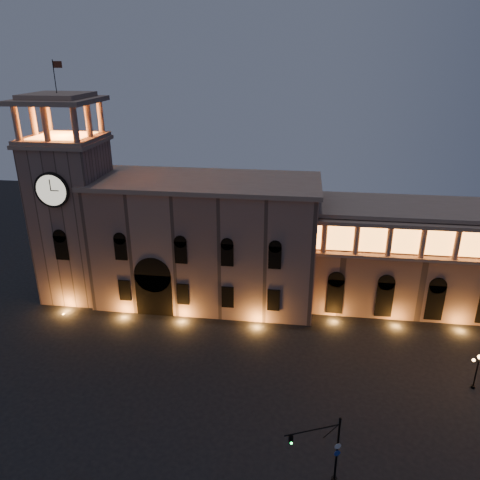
{
  "coord_description": "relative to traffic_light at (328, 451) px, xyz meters",
  "views": [
    {
      "loc": [
        10.82,
        -37.18,
        33.23
      ],
      "look_at": [
        3.62,
        16.0,
        11.61
      ],
      "focal_mm": 35.0,
      "sensor_mm": 36.0,
      "label": 1
    }
  ],
  "objects": [
    {
      "name": "clock_tower",
      "position": [
        -34.5,
        29.02,
        8.97
      ],
      "size": [
        9.8,
        9.8,
        32.4
      ],
      "color": "#856457",
      "rests_on": "ground"
    },
    {
      "name": "traffic_light",
      "position": [
        0.0,
        0.0,
        0.0
      ],
      "size": [
        4.57,
        2.09,
        6.71
      ],
      "rotation": [
        0.0,
        0.0,
        0.39
      ],
      "color": "black",
      "rests_on": "ground"
    },
    {
      "name": "colonnade_wing",
      "position": [
        18.0,
        31.96,
        3.81
      ],
      "size": [
        40.6,
        11.5,
        14.5
      ],
      "color": "#805F52",
      "rests_on": "ground"
    },
    {
      "name": "government_building",
      "position": [
        -16.08,
        29.97,
        5.24
      ],
      "size": [
        30.8,
        12.8,
        17.6
      ],
      "color": "#856457",
      "rests_on": "ground"
    },
    {
      "name": "ground",
      "position": [
        -14.0,
        8.04,
        -3.53
      ],
      "size": [
        160.0,
        160.0,
        0.0
      ],
      "primitive_type": "plane",
      "color": "black",
      "rests_on": "ground"
    },
    {
      "name": "street_lamp_near",
      "position": [
        16.0,
        14.09,
        -1.05
      ],
      "size": [
        1.39,
        0.61,
        4.16
      ],
      "rotation": [
        0.0,
        0.0,
        -0.32
      ],
      "color": "black",
      "rests_on": "ground"
    }
  ]
}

